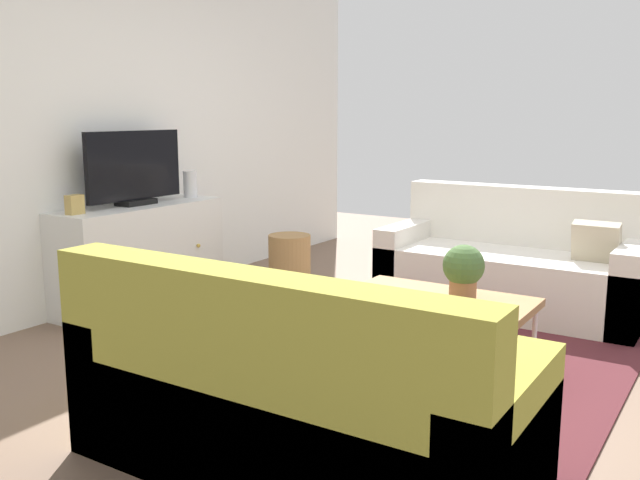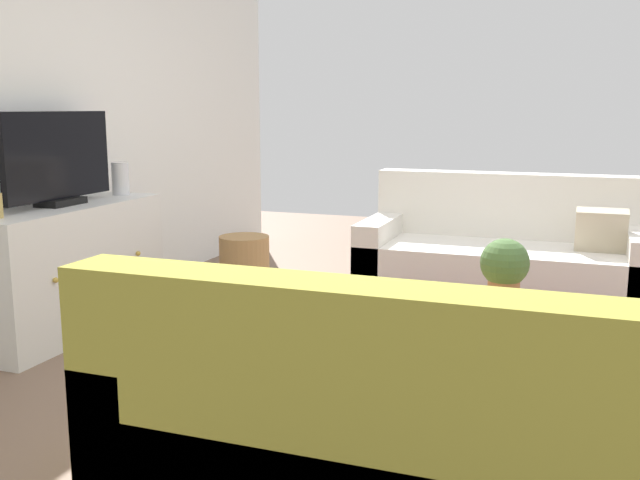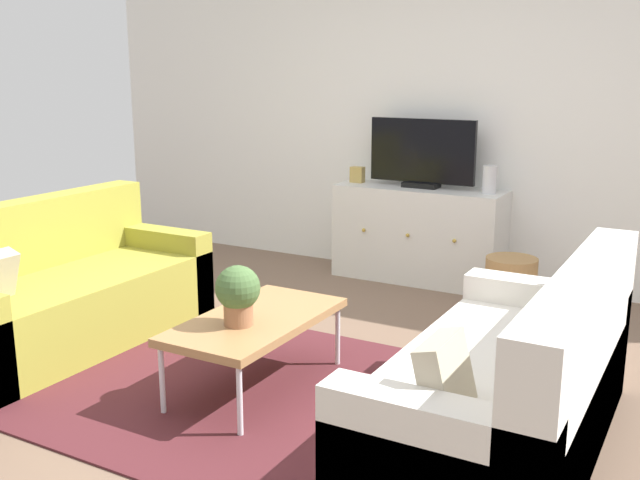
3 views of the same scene
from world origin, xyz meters
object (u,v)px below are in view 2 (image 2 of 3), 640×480
object	(u,v)px
tv_console	(68,269)
wicker_basket	(245,269)
couch_right_side	(505,264)
potted_plant	(504,268)
flat_screen_tv	(58,159)
coffee_table	(473,306)
couch_left_side	(401,462)
glass_vase	(120,179)

from	to	relation	value
tv_console	wicker_basket	world-z (taller)	tv_console
couch_right_side	wicker_basket	distance (m)	1.75
potted_plant	flat_screen_tv	bearing A→B (deg)	90.54
coffee_table	potted_plant	size ratio (longest dim) A/B	3.36
couch_left_side	couch_right_side	size ratio (longest dim) A/B	1.00
tv_console	wicker_basket	xyz separation A→B (m)	(0.94, -0.70, -0.15)
couch_right_side	coffee_table	bearing A→B (deg)	179.56
glass_vase	wicker_basket	distance (m)	1.01
couch_right_side	wicker_basket	xyz separation A→B (m)	(-0.49, 1.68, -0.06)
couch_right_side	potted_plant	world-z (taller)	couch_right_side
couch_right_side	couch_left_side	bearing A→B (deg)	180.00
couch_right_side	wicker_basket	bearing A→B (deg)	106.21
couch_left_side	coffee_table	world-z (taller)	couch_left_side
couch_left_side	couch_right_side	distance (m)	2.87
couch_right_side	glass_vase	size ratio (longest dim) A/B	8.61
tv_console	glass_vase	bearing A→B (deg)	0.00
couch_left_side	wicker_basket	xyz separation A→B (m)	(2.39, 1.68, -0.06)
couch_right_side	flat_screen_tv	bearing A→B (deg)	120.73
tv_console	couch_right_side	bearing A→B (deg)	-59.06
wicker_basket	glass_vase	bearing A→B (deg)	118.67
flat_screen_tv	wicker_basket	distance (m)	1.42
couch_left_side	flat_screen_tv	xyz separation A→B (m)	(1.45, 2.39, 0.73)
couch_left_side	tv_console	size ratio (longest dim) A/B	1.35
potted_plant	wicker_basket	xyz separation A→B (m)	(0.91, 1.81, -0.35)
couch_left_side	glass_vase	xyz separation A→B (m)	(2.00, 2.37, 0.57)
couch_right_side	tv_console	bearing A→B (deg)	120.94
couch_left_side	coffee_table	xyz separation A→B (m)	(1.48, 0.01, 0.08)
flat_screen_tv	wicker_basket	xyz separation A→B (m)	(0.94, -0.72, -0.79)
coffee_table	wicker_basket	bearing A→B (deg)	61.56
flat_screen_tv	couch_left_side	bearing A→B (deg)	-121.19
tv_console	flat_screen_tv	world-z (taller)	flat_screen_tv
tv_console	flat_screen_tv	xyz separation A→B (m)	(-0.00, 0.02, 0.65)
coffee_table	tv_console	xyz separation A→B (m)	(-0.03, 2.36, 0.01)
potted_plant	wicker_basket	bearing A→B (deg)	63.26
glass_vase	couch_right_side	bearing A→B (deg)	-69.91
coffee_table	couch_left_side	bearing A→B (deg)	-179.58
glass_vase	coffee_table	bearing A→B (deg)	-102.48
couch_left_side	tv_console	xyz separation A→B (m)	(1.45, 2.37, 0.09)
coffee_table	flat_screen_tv	size ratio (longest dim) A/B	1.21
flat_screen_tv	glass_vase	distance (m)	0.58
tv_console	coffee_table	bearing A→B (deg)	-89.23
coffee_table	glass_vase	size ratio (longest dim) A/B	4.94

